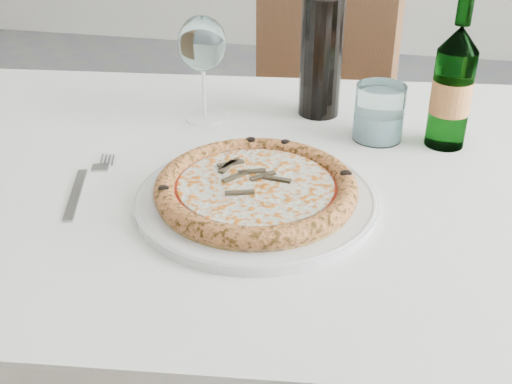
# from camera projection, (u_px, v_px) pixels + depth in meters

# --- Properties ---
(dining_table) EXTENTS (1.53, 1.01, 0.76)m
(dining_table) POSITION_uv_depth(u_px,v_px,m) (269.00, 220.00, 1.03)
(dining_table) COLOR brown
(dining_table) RESTS_ON floor
(chair_far) EXTENTS (0.56, 0.56, 0.93)m
(chair_far) POSITION_uv_depth(u_px,v_px,m) (302.00, 112.00, 1.77)
(chair_far) COLOR brown
(chair_far) RESTS_ON floor
(plate) EXTENTS (0.34, 0.34, 0.02)m
(plate) POSITION_uv_depth(u_px,v_px,m) (256.00, 199.00, 0.90)
(plate) COLOR silver
(plate) RESTS_ON dining_table
(pizza) EXTENTS (0.28, 0.28, 0.03)m
(pizza) POSITION_uv_depth(u_px,v_px,m) (256.00, 188.00, 0.89)
(pizza) COLOR #BE8E41
(pizza) RESTS_ON plate
(fork) EXTENTS (0.06, 0.21, 0.00)m
(fork) POSITION_uv_depth(u_px,v_px,m) (84.00, 185.00, 0.94)
(fork) COLOR gray
(fork) RESTS_ON dining_table
(wine_glass) EXTENTS (0.08, 0.08, 0.19)m
(wine_glass) POSITION_uv_depth(u_px,v_px,m) (202.00, 46.00, 1.10)
(wine_glass) COLOR white
(wine_glass) RESTS_ON dining_table
(tumbler) EXTENTS (0.08, 0.08, 0.09)m
(tumbler) POSITION_uv_depth(u_px,v_px,m) (379.00, 116.00, 1.07)
(tumbler) COLOR silver
(tumbler) RESTS_ON dining_table
(beer_bottle) EXTENTS (0.06, 0.06, 0.25)m
(beer_bottle) POSITION_uv_depth(u_px,v_px,m) (452.00, 87.00, 1.02)
(beer_bottle) COLOR #2A6E2D
(beer_bottle) RESTS_ON dining_table
(wine_bottle) EXTENTS (0.07, 0.07, 0.30)m
(wine_bottle) POSITION_uv_depth(u_px,v_px,m) (322.00, 44.00, 1.12)
(wine_bottle) COLOR black
(wine_bottle) RESTS_ON dining_table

